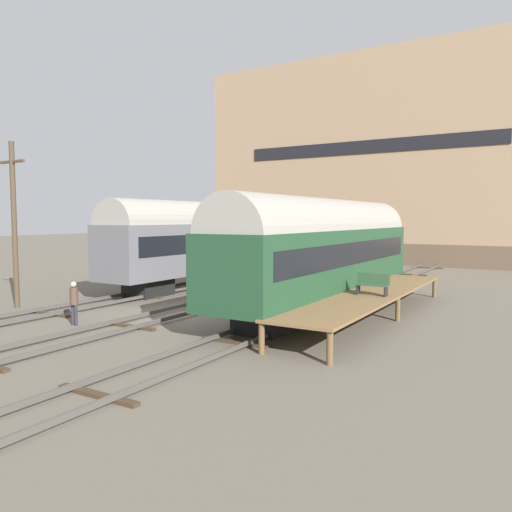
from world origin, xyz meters
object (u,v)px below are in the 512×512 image
Objects in this scene: bench at (372,283)px; train_car_grey at (206,238)px; person_worker at (74,299)px; utility_pole at (14,222)px; train_car_green at (324,247)px.

train_car_grey is at bearing 156.29° from bench.
utility_pole is (-5.60, 1.20, 3.05)m from person_worker.
person_worker is at bearing -145.14° from bench.
train_car_grey reaches higher than person_worker.
bench is 16.85m from utility_pole.
bench is (12.82, -5.63, -1.46)m from train_car_grey.
train_car_green reaches higher than bench.
utility_pole is (-12.74, -7.39, 1.16)m from train_car_green.
person_worker is (-10.02, -6.98, -0.52)m from bench.
train_car_grey is at bearing 102.53° from person_worker.
train_car_green is (9.94, -4.02, -0.09)m from train_car_grey.
bench is at bearing -23.71° from train_car_grey.
person_worker is at bearing -12.05° from utility_pole.
bench is at bearing 20.32° from utility_pole.
bench is 12.22m from person_worker.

